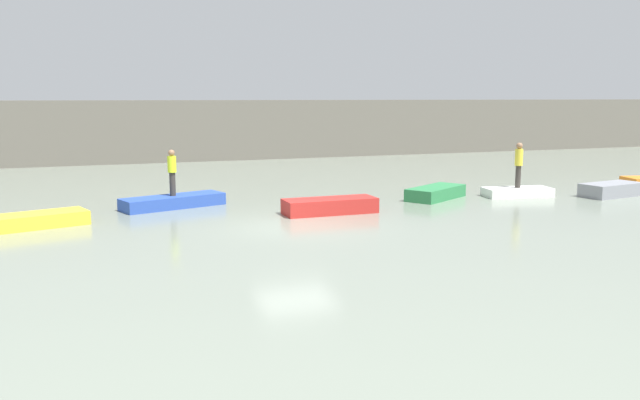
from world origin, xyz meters
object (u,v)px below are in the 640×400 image
at_px(rowboat_green, 436,193).
at_px(rowboat_grey, 611,190).
at_px(person_hiviz_shirt, 172,170).
at_px(rowboat_red, 330,206).
at_px(rowboat_yellow, 21,222).
at_px(rowboat_blue, 173,202).
at_px(rowboat_white, 517,192).
at_px(person_yellow_shirt, 519,162).

distance_m(rowboat_green, rowboat_grey, 7.45).
bearing_deg(rowboat_green, person_hiviz_shirt, 140.45).
height_order(rowboat_red, rowboat_grey, rowboat_grey).
height_order(rowboat_yellow, rowboat_grey, rowboat_grey).
bearing_deg(rowboat_blue, rowboat_grey, -29.13).
xyz_separation_m(rowboat_blue, person_hiviz_shirt, (-0.00, 0.00, 1.18)).
height_order(rowboat_white, person_yellow_shirt, person_yellow_shirt).
relative_size(rowboat_yellow, person_yellow_shirt, 2.10).
bearing_deg(person_hiviz_shirt, rowboat_white, -9.02).
xyz_separation_m(rowboat_blue, rowboat_red, (5.03, -3.18, 0.05)).
bearing_deg(rowboat_green, person_yellow_shirt, -40.67).
bearing_deg(rowboat_grey, rowboat_green, 156.16).
bearing_deg(rowboat_grey, person_hiviz_shirt, 159.73).
height_order(person_hiviz_shirt, person_yellow_shirt, person_yellow_shirt).
height_order(rowboat_green, person_hiviz_shirt, person_hiviz_shirt).
xyz_separation_m(rowboat_red, rowboat_white, (8.72, 1.00, -0.09)).
xyz_separation_m(rowboat_white, rowboat_grey, (3.69, -1.30, 0.09)).
bearing_deg(rowboat_white, rowboat_yellow, -169.65).
distance_m(rowboat_grey, person_hiviz_shirt, 17.82).
xyz_separation_m(rowboat_white, person_yellow_shirt, (0.00, 0.00, 1.24)).
bearing_deg(person_hiviz_shirt, rowboat_yellow, -154.62).
bearing_deg(rowboat_white, person_yellow_shirt, 99.76).
xyz_separation_m(rowboat_grey, person_yellow_shirt, (-3.69, 1.30, 1.14)).
height_order(rowboat_red, rowboat_white, rowboat_red).
height_order(rowboat_grey, person_hiviz_shirt, person_hiviz_shirt).
xyz_separation_m(rowboat_yellow, rowboat_blue, (5.00, 2.37, -0.00)).
distance_m(rowboat_red, rowboat_green, 5.46).
distance_m(rowboat_red, rowboat_white, 8.78).
relative_size(rowboat_yellow, rowboat_green, 1.35).
relative_size(rowboat_white, person_hiviz_shirt, 1.62).
height_order(rowboat_blue, person_hiviz_shirt, person_hiviz_shirt).
xyz_separation_m(person_hiviz_shirt, person_yellow_shirt, (13.75, -2.18, 0.01)).
xyz_separation_m(rowboat_yellow, rowboat_red, (10.03, -0.81, 0.05)).
relative_size(rowboat_green, person_yellow_shirt, 1.56).
height_order(rowboat_white, person_hiviz_shirt, person_hiviz_shirt).
relative_size(rowboat_yellow, rowboat_red, 1.19).
bearing_deg(rowboat_yellow, person_hiviz_shirt, 8.93).
relative_size(rowboat_grey, person_hiviz_shirt, 1.57).
distance_m(rowboat_yellow, rowboat_blue, 5.53).
distance_m(rowboat_yellow, rowboat_white, 18.75).
bearing_deg(rowboat_white, person_hiviz_shirt, -179.25).
bearing_deg(rowboat_white, rowboat_grey, -9.68).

